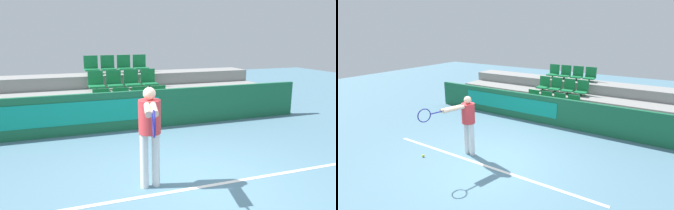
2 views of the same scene
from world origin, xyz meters
TOP-DOWN VIEW (x-y plane):
  - ground_plane at (0.00, 0.00)m, footprint 30.00×30.00m
  - court_baseline at (0.00, -0.09)m, footprint 6.00×0.08m
  - barrier_wall at (-0.04, 3.43)m, footprint 9.42×0.14m
  - bleacher_tier_front at (0.00, 4.02)m, footprint 9.02×1.02m
  - bleacher_tier_middle at (0.00, 5.04)m, footprint 9.02×1.02m
  - bleacher_tier_back at (0.00, 6.05)m, footprint 9.02×1.02m
  - stadium_chair_0 at (-0.80, 4.16)m, footprint 0.44×0.45m
  - stadium_chair_1 at (-0.27, 4.16)m, footprint 0.44×0.45m
  - stadium_chair_2 at (0.27, 4.16)m, footprint 0.44×0.45m
  - stadium_chair_3 at (0.80, 4.16)m, footprint 0.44×0.45m
  - stadium_chair_4 at (-0.80, 5.17)m, footprint 0.44×0.45m
  - stadium_chair_5 at (-0.27, 5.17)m, footprint 0.44×0.45m
  - stadium_chair_6 at (0.27, 5.17)m, footprint 0.44×0.45m
  - stadium_chair_7 at (0.80, 5.17)m, footprint 0.44×0.45m
  - stadium_chair_8 at (-0.80, 6.19)m, footprint 0.44×0.45m
  - stadium_chair_9 at (-0.27, 6.19)m, footprint 0.44×0.45m
  - stadium_chair_10 at (0.27, 6.19)m, footprint 0.44×0.45m
  - stadium_chair_11 at (0.80, 6.19)m, footprint 0.44×0.45m
  - tennis_player at (-0.67, 0.14)m, footprint 0.51×1.49m

SIDE VIEW (x-z plane):
  - ground_plane at x=0.00m, z-range 0.00..0.00m
  - court_baseline at x=0.00m, z-range 0.00..0.01m
  - bleacher_tier_front at x=0.00m, z-range 0.00..0.38m
  - bleacher_tier_middle at x=0.00m, z-range 0.00..0.76m
  - barrier_wall at x=-0.04m, z-range 0.00..0.99m
  - bleacher_tier_back at x=0.00m, z-range 0.00..1.14m
  - stadium_chair_0 at x=-0.80m, z-range 0.32..0.89m
  - stadium_chair_1 at x=-0.27m, z-range 0.32..0.89m
  - stadium_chair_2 at x=0.27m, z-range 0.32..0.89m
  - stadium_chair_3 at x=0.80m, z-range 0.32..0.89m
  - stadium_chair_4 at x=-0.80m, z-range 0.70..1.27m
  - stadium_chair_5 at x=-0.27m, z-range 0.70..1.27m
  - stadium_chair_6 at x=0.27m, z-range 0.70..1.27m
  - stadium_chair_7 at x=0.80m, z-range 0.70..1.27m
  - tennis_player at x=-0.67m, z-range 0.20..1.80m
  - stadium_chair_8 at x=-0.80m, z-range 1.08..1.65m
  - stadium_chair_9 at x=-0.27m, z-range 1.08..1.65m
  - stadium_chair_10 at x=0.27m, z-range 1.08..1.65m
  - stadium_chair_11 at x=0.80m, z-range 1.08..1.65m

